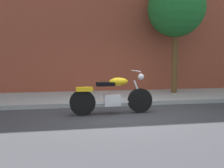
# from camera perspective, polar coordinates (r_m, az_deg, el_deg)

# --- Properties ---
(ground_plane) EXTENTS (60.00, 60.00, 0.00)m
(ground_plane) POSITION_cam_1_polar(r_m,az_deg,el_deg) (6.28, 3.96, -7.64)
(ground_plane) COLOR #38383D
(sidewalk) EXTENTS (21.90, 2.72, 0.14)m
(sidewalk) POSITION_cam_1_polar(r_m,az_deg,el_deg) (8.78, -0.09, -3.21)
(sidewalk) COLOR #A0A0A0
(sidewalk) RESTS_ON ground
(building_facade) EXTENTS (21.90, 0.50, 7.12)m
(building_facade) POSITION_cam_1_polar(r_m,az_deg,el_deg) (10.47, -1.64, 17.50)
(building_facade) COLOR brown
(building_facade) RESTS_ON ground
(motorcycle) EXTENTS (2.27, 0.70, 1.18)m
(motorcycle) POSITION_cam_1_polar(r_m,az_deg,el_deg) (6.39, -0.03, -3.07)
(motorcycle) COLOR black
(motorcycle) RESTS_ON ground
(street_tree) EXTENTS (2.22, 2.22, 4.56)m
(street_tree) POSITION_cam_1_polar(r_m,az_deg,el_deg) (9.96, 15.21, 17.06)
(street_tree) COLOR brown
(street_tree) RESTS_ON ground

